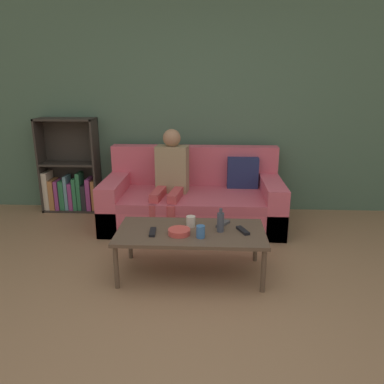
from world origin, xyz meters
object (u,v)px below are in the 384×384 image
Objects in this scene: snack_bowl at (179,232)px; bottle at (221,222)px; cup_far at (191,221)px; tv_remote_2 at (243,230)px; tv_remote_0 at (223,224)px; coffee_table at (191,234)px; cup_near at (201,232)px; bookshelf at (71,179)px; person_adult at (171,174)px; tv_remote_1 at (153,232)px; couch at (194,201)px.

snack_bowl is 0.35m from bottle.
cup_far is 0.46× the size of bottle.
tv_remote_0 is at bearing 116.94° from tv_remote_2.
coffee_table is 12.36× the size of cup_near.
person_adult is at bearing -20.73° from bookshelf.
snack_bowl is at bearing -140.23° from coffee_table.
person_adult is 1.12m from tv_remote_0.
person_adult is at bearing 105.57° from cup_far.
tv_remote_1 is at bearing -129.15° from tv_remote_0.
cup_far is 0.35m from tv_remote_1.
couch is 1.11m from cup_far.
coffee_table is (0.03, -1.19, 0.09)m from couch.
cup_far is 0.20m from snack_bowl.
person_adult is 1.32m from tv_remote_2.
person_adult is 5.39× the size of bottle.
tv_remote_2 is 0.20m from bottle.
bottle reaches higher than coffee_table.
cup_near is at bearing -17.60° from snack_bowl.
bookshelf is at bearing 173.72° from tv_remote_0.
cup_near is at bearing -66.00° from person_adult.
tv_remote_0 and tv_remote_1 have the same top height.
person_adult is 1.20m from snack_bowl.
person_adult is at bearing 104.51° from coffee_table.
tv_remote_0 is (0.30, -1.05, 0.14)m from couch.
person_adult reaches higher than cup_near.
tv_remote_0 is at bearing 15.49° from tv_remote_1.
snack_bowl is (-0.09, -0.08, 0.06)m from coffee_table.
bookshelf is 2.11m from tv_remote_1.
tv_remote_0 is (0.56, -0.95, -0.21)m from person_adult.
tv_remote_1 is at bearing 162.87° from tv_remote_2.
cup_far is at bearing -67.14° from person_adult.
tv_remote_1 is at bearing -168.15° from coffee_table.
tv_remote_2 is at bearing -37.85° from bookshelf.
tv_remote_1 is 0.85× the size of bottle.
person_adult is at bearing 115.87° from bottle.
bottle is (0.28, -1.19, 0.21)m from couch.
snack_bowl is (1.52, -1.67, 0.01)m from bookshelf.
snack_bowl is at bearing -47.69° from bookshelf.
tv_remote_2 is (0.16, -0.14, 0.00)m from tv_remote_0.
tv_remote_1 is at bearing -152.12° from cup_far.
bookshelf is at bearing 124.01° from tv_remote_1.
couch is 1.64m from bookshelf.
bookshelf reaches higher than couch.
snack_bowl reaches higher than tv_remote_2.
bottle reaches higher than tv_remote_0.
bookshelf is 6.37× the size of snack_bowl.
tv_remote_1 is 0.99× the size of tv_remote_2.
couch reaches higher than coffee_table.
cup_near reaches higher than coffee_table.
cup_far is (0.02, -1.09, 0.17)m from couch.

